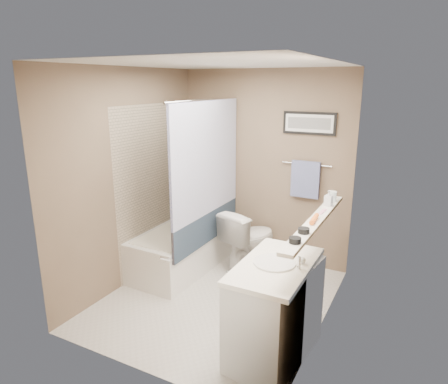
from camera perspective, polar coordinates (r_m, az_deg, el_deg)
The scene contains 33 objects.
ground at distance 4.42m, azimuth -0.93°, elevation -15.01°, with size 2.50×2.50×0.00m, color beige.
ceiling at distance 3.81m, azimuth -1.09°, elevation 17.56°, with size 2.20×2.50×0.04m, color silver.
wall_back at distance 5.03m, azimuth 5.68°, elevation 3.45°, with size 2.20×0.04×2.40m, color brown.
wall_front at distance 2.98m, azimuth -12.38°, elevation -5.35°, with size 2.20×0.04×2.40m, color brown.
wall_left at distance 4.55m, azimuth -13.07°, elevation 1.83°, with size 0.04×2.50×2.40m, color brown.
wall_right at distance 3.58m, azimuth 14.39°, elevation -1.91°, with size 0.04×2.50×2.40m, color brown.
tile_surround at distance 4.98m, azimuth -9.34°, elevation 0.83°, with size 0.02×1.55×2.00m, color tan.
curtain_rod at distance 4.45m, azimuth -2.57°, elevation 12.99°, with size 0.02×0.02×1.55m, color silver.
curtain_upper at distance 4.52m, azimuth -2.47°, elevation 4.73°, with size 0.03×1.45×1.28m, color silver.
curtain_lower at distance 4.74m, azimuth -2.35°, elevation -5.06°, with size 0.03×1.45×0.36m, color #2A3B4F.
mirror at distance 3.34m, azimuth 14.43°, elevation 4.27°, with size 0.02×1.60×1.00m, color silver.
shelf at distance 3.48m, azimuth 12.98°, elevation -4.04°, with size 0.12×1.60×0.03m, color silver.
towel_bar at distance 4.83m, azimuth 11.72°, elevation 3.90°, with size 0.02×0.02×0.60m, color silver.
towel at distance 4.85m, azimuth 11.54°, elevation 1.78°, with size 0.34×0.05×0.44m, color #8F9CD0.
art_frame at distance 4.77m, azimuth 12.09°, elevation 9.59°, with size 0.62×0.03×0.26m, color black.
art_mat at distance 4.76m, azimuth 12.05°, elevation 9.58°, with size 0.56×0.00×0.20m, color white.
art_image at distance 4.76m, azimuth 12.04°, elevation 9.57°, with size 0.50×0.00×0.13m, color #595959.
door at distance 2.75m, azimuth -3.24°, elevation -11.33°, with size 0.80×0.02×2.00m, color silver.
door_handle at distance 2.96m, azimuth -8.32°, elevation -9.50°, with size 0.02×0.02×0.10m, color silver.
bathtub at distance 5.04m, azimuth -5.80°, elevation -7.91°, with size 0.70×1.50×0.50m, color white.
tub_rim at distance 4.94m, azimuth -5.88°, elevation -5.25°, with size 0.56×1.36×0.02m, color white.
toilet at distance 4.94m, azimuth 3.64°, elevation -6.69°, with size 0.42×0.74×0.76m, color white.
vanity at distance 3.47m, azimuth 7.29°, elevation -16.73°, with size 0.50×0.90×0.80m, color white.
countertop at distance 3.27m, azimuth 7.38°, elevation -10.44°, with size 0.54×0.96×0.04m, color white.
sink_basin at distance 3.26m, azimuth 7.23°, elevation -9.96°, with size 0.34×0.34×0.01m, color silver.
faucet_spout at distance 3.18m, azimuth 10.68°, elevation -9.90°, with size 0.02×0.02×0.10m, color silver.
faucet_knob at distance 3.28m, azimuth 11.18°, elevation -9.53°, with size 0.05×0.05×0.05m, color silver.
candle_bowl_near at distance 2.95m, azimuth 10.11°, elevation -6.79°, with size 0.09×0.09×0.04m, color black.
candle_bowl_far at distance 3.14m, azimuth 11.32°, elevation -5.43°, with size 0.09×0.09×0.04m, color black.
hair_brush_front at distance 3.42m, azimuth 12.76°, elevation -3.77°, with size 0.04×0.04×0.22m, color orange.
pink_comb at distance 3.68m, azimuth 13.88°, elevation -2.72°, with size 0.03×0.16×0.01m, color pink.
glass_jar at distance 4.02m, azimuth 15.21°, elevation -0.61°, with size 0.08×0.08×0.10m, color white.
soap_bottle at distance 3.87m, azimuth 14.73°, elevation -0.83°, with size 0.07×0.07×0.15m, color #999999.
Camera 1 is at (1.82, -3.35, 2.24)m, focal length 32.00 mm.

